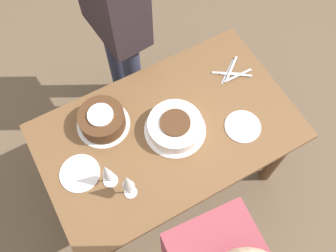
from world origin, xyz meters
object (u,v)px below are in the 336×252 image
cake_front_chocolate (102,120)px  wine_glass_far (127,182)px  person_cutting (113,3)px  cake_center_white (175,127)px  wine_glass_near (107,172)px

cake_front_chocolate → wine_glass_far: 0.40m
wine_glass_far → person_cutting: person_cutting is taller
person_cutting → cake_center_white: bearing=-5.9°
cake_front_chocolate → wine_glass_near: bearing=71.6°
wine_glass_near → wine_glass_far: wine_glass_far is taller
wine_glass_near → person_cutting: 0.85m
cake_center_white → cake_front_chocolate: 0.36m
person_cutting → cake_front_chocolate: bearing=-39.3°
cake_front_chocolate → wine_glass_far: size_ratio=1.19×
wine_glass_near → wine_glass_far: bearing=120.8°
cake_center_white → wine_glass_near: wine_glass_near is taller
cake_front_chocolate → person_cutting: 0.59m
cake_center_white → cake_front_chocolate: (0.30, -0.20, 0.01)m
wine_glass_near → person_cutting: (-0.40, -0.74, 0.14)m
cake_center_white → wine_glass_far: size_ratio=1.38×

